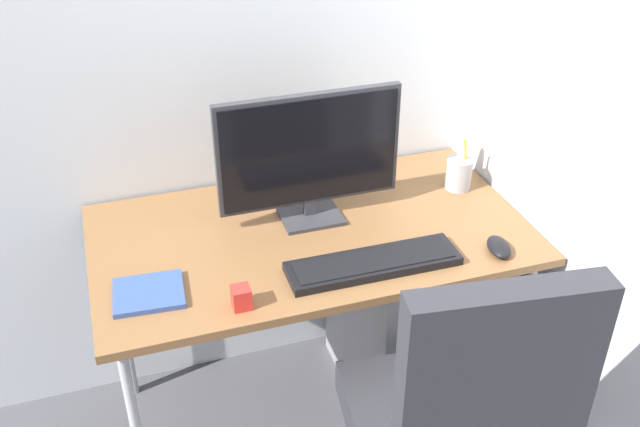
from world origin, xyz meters
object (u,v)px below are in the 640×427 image
(monitor, at_px, (309,154))
(keyboard, at_px, (373,263))
(filing_cabinet, at_px, (410,312))
(office_chair, at_px, (458,426))
(mouse, at_px, (499,247))
(pen_holder, at_px, (459,173))
(notebook, at_px, (149,293))
(desk_clamp_accessory, at_px, (241,297))

(monitor, distance_m, keyboard, 0.36)
(filing_cabinet, height_order, keyboard, keyboard)
(keyboard, bearing_deg, office_chair, -82.39)
(keyboard, height_order, mouse, mouse)
(filing_cabinet, relative_size, mouse, 6.08)
(office_chair, relative_size, filing_cabinet, 1.68)
(monitor, relative_size, pen_holder, 3.16)
(office_chair, xyz_separation_m, notebook, (-0.64, 0.49, 0.19))
(filing_cabinet, distance_m, notebook, 0.96)
(office_chair, xyz_separation_m, keyboard, (-0.06, 0.42, 0.20))
(filing_cabinet, xyz_separation_m, mouse, (0.10, -0.29, 0.44))
(office_chair, distance_m, notebook, 0.83)
(mouse, distance_m, notebook, 0.95)
(pen_holder, distance_m, desk_clamp_accessory, 0.87)
(keyboard, height_order, pen_holder, pen_holder)
(mouse, height_order, desk_clamp_accessory, desk_clamp_accessory)
(office_chair, bearing_deg, monitor, 101.24)
(pen_holder, height_order, notebook, pen_holder)
(office_chair, height_order, monitor, monitor)
(filing_cabinet, distance_m, pen_holder, 0.51)
(monitor, bearing_deg, desk_clamp_accessory, -129.48)
(monitor, height_order, notebook, monitor)
(pen_holder, bearing_deg, desk_clamp_accessory, -154.92)
(office_chair, xyz_separation_m, desk_clamp_accessory, (-0.43, 0.37, 0.21))
(keyboard, bearing_deg, filing_cabinet, 45.07)
(keyboard, distance_m, notebook, 0.59)
(office_chair, xyz_separation_m, mouse, (0.30, 0.38, 0.20))
(monitor, bearing_deg, filing_cabinet, -6.74)
(monitor, xyz_separation_m, desk_clamp_accessory, (-0.29, -0.35, -0.18))
(notebook, bearing_deg, keyboard, -1.90)
(office_chair, bearing_deg, keyboard, 97.61)
(pen_holder, bearing_deg, monitor, -177.75)
(notebook, bearing_deg, desk_clamp_accessory, -24.22)
(filing_cabinet, relative_size, notebook, 3.67)
(pen_holder, xyz_separation_m, desk_clamp_accessory, (-0.78, -0.37, -0.02))
(filing_cabinet, xyz_separation_m, monitor, (-0.34, 0.04, 0.64))
(mouse, height_order, notebook, mouse)
(monitor, bearing_deg, office_chair, -78.76)
(pen_holder, distance_m, notebook, 1.03)
(keyboard, height_order, desk_clamp_accessory, desk_clamp_accessory)
(keyboard, relative_size, mouse, 4.42)
(keyboard, xyz_separation_m, notebook, (-0.59, 0.06, -0.01))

